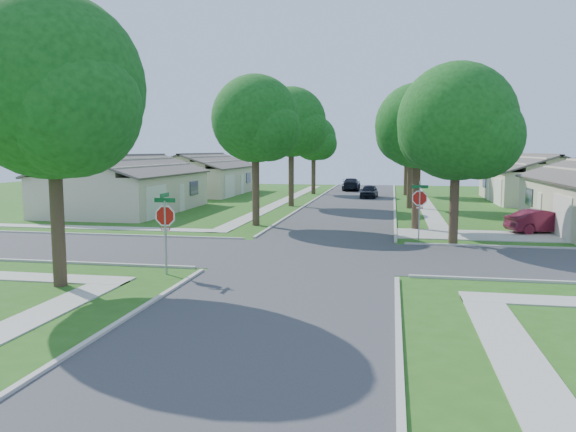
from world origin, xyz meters
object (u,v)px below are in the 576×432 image
(tree_w_mid, at_px, (292,125))
(house_nw_near, at_px, (127,191))
(tree_w_far, at_px, (314,140))
(car_curb_west, at_px, (351,184))
(car_driveway, at_px, (543,221))
(car_curb_east, at_px, (369,191))
(stop_sign_sw, at_px, (165,219))
(tree_e_near, at_px, (419,130))
(tree_ne_corner, at_px, (458,127))
(tree_sw_corner, at_px, (53,95))
(tree_w_near, at_px, (256,123))
(tree_e_far, at_px, (408,135))
(stop_sign_ne, at_px, (420,201))
(tree_e_mid, at_px, (412,127))
(house_nw_far, at_px, (203,179))
(house_ne_far, at_px, (538,184))

(tree_w_mid, relative_size, house_nw_near, 0.70)
(tree_w_far, distance_m, car_curb_west, 8.26)
(tree_w_far, bearing_deg, car_driveway, -57.45)
(tree_w_mid, bearing_deg, car_curb_east, 57.60)
(stop_sign_sw, distance_m, car_curb_east, 35.43)
(tree_e_near, height_order, tree_ne_corner, tree_ne_corner)
(tree_sw_corner, xyz_separation_m, car_driveway, (18.94, 15.69, -5.62))
(stop_sign_sw, distance_m, tree_e_near, 17.04)
(tree_w_near, relative_size, car_curb_west, 1.87)
(tree_sw_corner, xyz_separation_m, car_curb_east, (8.64, 37.20, -5.63))
(stop_sign_sw, distance_m, tree_w_far, 38.86)
(tree_e_far, height_order, tree_ne_corner, tree_e_far)
(tree_e_near, distance_m, tree_w_near, 9.41)
(stop_sign_ne, height_order, car_curb_east, stop_sign_ne)
(tree_e_mid, xyz_separation_m, tree_w_mid, (-9.40, 0.00, 0.24))
(tree_e_mid, bearing_deg, house_nw_far, 152.09)
(car_curb_west, bearing_deg, house_nw_near, 57.65)
(tree_w_near, xyz_separation_m, car_driveway, (16.14, -0.31, -5.47))
(tree_e_mid, relative_size, tree_ne_corner, 1.06)
(stop_sign_sw, height_order, tree_e_far, tree_e_far)
(tree_w_near, bearing_deg, house_ne_far, 44.09)
(tree_e_far, bearing_deg, tree_e_near, -90.00)
(house_nw_far, xyz_separation_m, car_curb_west, (14.79, 7.78, -0.82))
(stop_sign_sw, bearing_deg, house_nw_far, 107.10)
(tree_w_mid, distance_m, house_nw_far, 16.56)
(tree_e_mid, distance_m, house_nw_far, 23.95)
(tree_e_near, xyz_separation_m, tree_ne_corner, (1.61, -4.80, -0.05))
(tree_e_far, xyz_separation_m, car_curb_west, (-5.95, 5.77, -5.28))
(tree_e_far, xyz_separation_m, car_driveway, (6.75, -25.31, -5.33))
(tree_e_near, xyz_separation_m, tree_sw_corner, (-12.19, -16.00, 0.62))
(tree_ne_corner, bearing_deg, car_curb_east, 101.22)
(tree_e_near, bearing_deg, tree_w_mid, 128.05)
(stop_sign_ne, bearing_deg, tree_w_near, 155.26)
(tree_e_far, distance_m, house_ne_far, 13.09)
(tree_w_far, xyz_separation_m, house_nw_far, (-11.34, -2.01, -3.99))
(tree_w_mid, xyz_separation_m, house_nw_near, (-11.35, -6.01, -4.97))
(stop_sign_sw, relative_size, stop_sign_ne, 1.00)
(stop_sign_sw, xyz_separation_m, tree_sw_corner, (-2.74, -2.29, 4.23))
(tree_e_far, height_order, house_nw_near, tree_e_far)
(tree_e_mid, relative_size, tree_e_far, 1.06)
(stop_sign_ne, relative_size, house_nw_far, 0.22)
(house_ne_far, bearing_deg, tree_w_mid, -158.83)
(car_curb_west, bearing_deg, car_driveway, 110.72)
(tree_e_near, distance_m, tree_w_far, 26.71)
(tree_w_mid, distance_m, house_ne_far, 22.68)
(tree_w_far, bearing_deg, tree_e_mid, -54.10)
(car_driveway, bearing_deg, tree_e_far, -2.92)
(tree_e_far, relative_size, house_nw_near, 0.64)
(tree_e_far, relative_size, house_nw_far, 0.64)
(tree_e_mid, bearing_deg, car_curb_east, 111.14)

